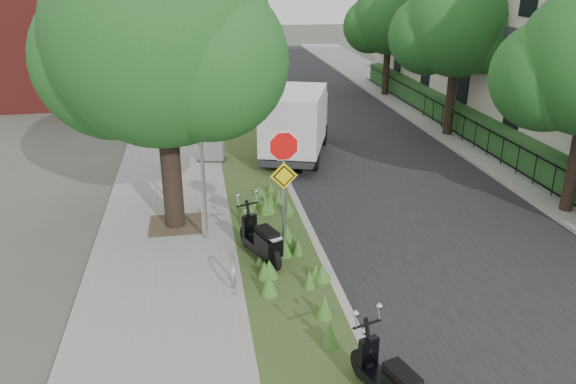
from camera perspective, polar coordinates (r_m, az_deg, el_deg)
name	(u,v)px	position (r m, az deg, el deg)	size (l,w,h in m)	color
ground	(347,267)	(13.38, 5.98, -7.60)	(120.00, 120.00, 0.00)	#4C5147
sidewalk_near	(173,148)	(22.19, -11.65, 4.36)	(3.50, 60.00, 0.12)	gray
verge	(243,145)	(22.24, -4.55, 4.78)	(2.00, 60.00, 0.12)	#394E21
kerb_near	(269,144)	(22.34, -1.98, 4.93)	(0.20, 60.00, 0.13)	#9E9991
road	(354,141)	(23.06, 6.70, 5.18)	(7.00, 60.00, 0.01)	black
kerb_far	(435,136)	(24.23, 14.73, 5.57)	(0.20, 60.00, 0.13)	#9E9991
footpath_far	(473,134)	(24.97, 18.31, 5.64)	(3.20, 60.00, 0.12)	gray
street_tree_main	(158,46)	(14.19, -13.09, 14.22)	(6.21, 5.54, 7.66)	black
bare_post	(202,165)	(13.73, -8.69, 2.76)	(0.08, 0.08, 4.00)	#A5A8AD
bike_hoop	(233,271)	(12.22, -5.60, -7.97)	(0.06, 0.78, 0.77)	#A5A8AD
sign_assembly	(284,169)	(12.66, -0.44, 2.35)	(0.94, 0.08, 3.22)	#A5A8AD
fence_far	(453,121)	(24.37, 16.38, 6.97)	(0.04, 24.00, 1.00)	black
hedge_far	(468,120)	(24.68, 17.86, 6.98)	(1.00, 24.00, 1.10)	#18431E
terrace_houses	(562,32)	(25.95, 26.09, 14.41)	(7.40, 26.40, 8.20)	#BDB1A2
brick_building	(73,14)	(33.86, -21.00, 16.49)	(9.40, 10.40, 8.30)	maroon
far_tree_b	(456,28)	(23.68, 16.71, 15.66)	(4.83, 4.31, 6.56)	black
far_tree_c	(388,21)	(31.09, 10.12, 16.70)	(4.37, 3.89, 5.93)	black
scooter_near	(264,245)	(13.11, -2.47, -5.38)	(0.85, 1.82, 0.90)	black
box_truck	(296,120)	(20.50, 0.81, 7.35)	(3.28, 5.17, 2.19)	#262628
utility_cabinet	(211,143)	(20.24, -7.80, 4.93)	(1.07, 0.82, 1.29)	#262628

